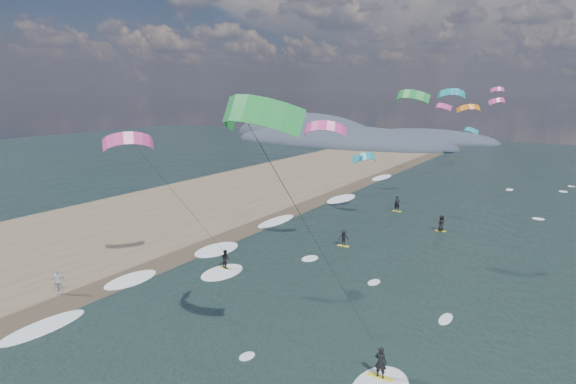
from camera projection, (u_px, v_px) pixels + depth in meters
The scene contains 10 objects.
ground at pixel (186, 359), 26.02m from camera, with size 260.00×260.00×0.00m, color black.
sand_strip at pixel (77, 240), 46.74m from camera, with size 26.00×240.00×0.00m, color brown.
wet_sand_strip at pixel (165, 263), 40.53m from camera, with size 3.00×240.00×0.00m, color #382D23.
coastal_hills at pixel (335, 140), 138.74m from camera, with size 80.00×41.00×15.00m.
kitesurfer_near_a at pixel (274, 175), 19.65m from camera, with size 7.76×8.67×14.65m.
kitesurfer_near_b at pixel (162, 184), 35.40m from camera, with size 6.76×9.13×12.16m.
far_kitesurfers at pixel (392, 223), 49.63m from camera, with size 7.78×16.13×1.85m.
bg_kite_field at pixel (449, 109), 67.35m from camera, with size 11.63×73.93×8.78m.
shoreline_surf at pixel (213, 250), 43.85m from camera, with size 2.40×79.40×0.11m.
beach_walker at pixel (58, 282), 34.24m from camera, with size 1.07×0.45×1.83m, color silver.
Camera 1 is at (17.14, -17.07, 14.30)m, focal length 30.00 mm.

